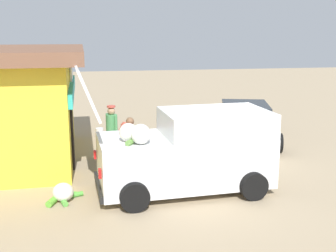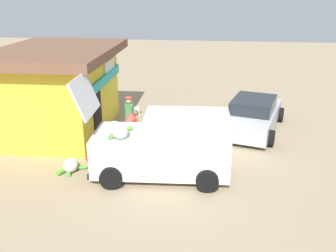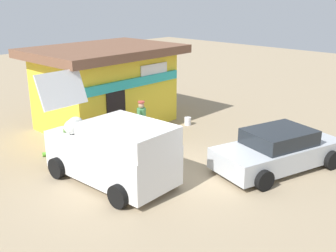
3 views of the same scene
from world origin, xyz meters
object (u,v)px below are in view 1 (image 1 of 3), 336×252
at_px(storefront_bar, 11,103).
at_px(paint_bucket, 100,133).
at_px(unloaded_banana_pile, 63,193).
at_px(parked_sedan, 245,123).
at_px(delivery_van, 189,151).
at_px(customer_bending, 123,140).
at_px(vendor_standing, 112,129).

relative_size(storefront_bar, paint_bucket, 18.17).
bearing_deg(unloaded_banana_pile, paint_bucket, -9.35).
bearing_deg(parked_sedan, unloaded_banana_pile, 126.56).
xyz_separation_m(parked_sedan, unloaded_banana_pile, (-4.53, 6.10, -0.45)).
bearing_deg(delivery_van, paint_bucket, 19.90).
relative_size(parked_sedan, customer_bending, 3.07).
bearing_deg(parked_sedan, storefront_bar, 97.34).
xyz_separation_m(parked_sedan, vendor_standing, (-1.62, 4.81, 0.34)).
bearing_deg(vendor_standing, customer_bending, -167.84).
xyz_separation_m(delivery_van, paint_bucket, (5.72, 2.07, -0.82)).
bearing_deg(vendor_standing, storefront_bar, 78.01).
relative_size(vendor_standing, customer_bending, 1.11).
distance_m(storefront_bar, customer_bending, 3.74).
relative_size(vendor_standing, paint_bucket, 4.96).
height_order(parked_sedan, paint_bucket, parked_sedan).
distance_m(vendor_standing, paint_bucket, 3.12).
distance_m(parked_sedan, customer_bending, 5.34).
bearing_deg(vendor_standing, delivery_van, -147.34).
relative_size(delivery_van, paint_bucket, 13.66).
bearing_deg(storefront_bar, paint_bucket, -47.87).
xyz_separation_m(delivery_van, parked_sedan, (4.35, -3.06, -0.36)).
relative_size(parked_sedan, paint_bucket, 13.69).
height_order(storefront_bar, parked_sedan, storefront_bar).
bearing_deg(customer_bending, delivery_van, -136.60).
distance_m(vendor_standing, unloaded_banana_pile, 3.28).
height_order(vendor_standing, paint_bucket, vendor_standing).
relative_size(customer_bending, paint_bucket, 4.46).
distance_m(parked_sedan, vendor_standing, 5.09).
relative_size(delivery_van, unloaded_banana_pile, 5.33).
bearing_deg(delivery_van, vendor_standing, 32.66).
height_order(parked_sedan, vendor_standing, vendor_standing).
height_order(storefront_bar, paint_bucket, storefront_bar).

